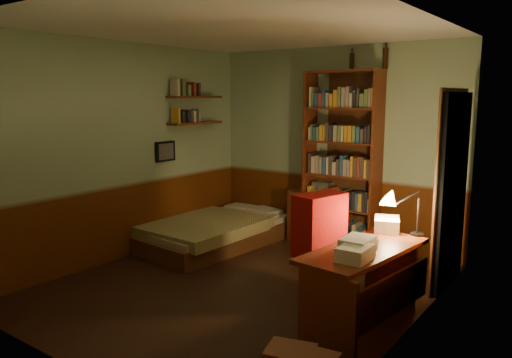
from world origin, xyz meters
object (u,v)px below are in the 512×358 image
Objects in this scene: bed at (216,222)px; dresser at (318,219)px; desk at (363,288)px; office_chair at (335,256)px; bookshelf at (342,161)px; desk_lamp at (419,205)px; mini_stereo at (323,187)px.

dresser is (1.11, 0.79, 0.05)m from bed.
dresser is at bearing 134.92° from desk.
dresser is 0.81× the size of office_chair.
office_chair is (2.20, -0.85, 0.18)m from bed.
bookshelf reaches higher than desk_lamp.
bed is at bearing 156.65° from desk_lamp.
bookshelf reaches higher than dresser.
desk_lamp is (1.72, -1.38, 0.22)m from mini_stereo.
dresser is 2.42m from desk.
bed is at bearing -142.37° from mini_stereo.
dresser is 0.60× the size of desk.
office_chair is at bearing -60.45° from mini_stereo.
office_chair is at bearing -162.25° from desk_lamp.
desk_lamp reaches higher than bed.
bookshelf is 4.05× the size of desk_lamp.
desk is (1.50, -2.03, -0.42)m from mini_stereo.
office_chair reaches higher than bed.
office_chair reaches higher than mini_stereo.
desk_lamp is at bearing -40.92° from mini_stereo.
desk is 0.94m from desk_lamp.
bed is 8.35× the size of mini_stereo.
desk is at bearing -37.64° from dresser.
bookshelf is at bearing 31.69° from dresser.
office_chair is (0.81, -1.73, -0.66)m from bookshelf.
office_chair is at bearing -61.31° from bookshelf.
desk_lamp is (2.82, -0.46, 0.68)m from bed.
dresser is at bearing 40.24° from bed.
office_chair is at bearing 153.40° from desk.
bookshelf is at bearing -10.24° from mini_stereo.
office_chair is (-0.63, -0.39, -0.50)m from desk_lamp.
bookshelf is at bearing 37.08° from bed.
bookshelf reaches higher than mini_stereo.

